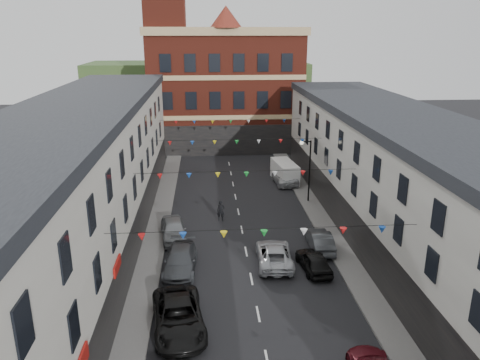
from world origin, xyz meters
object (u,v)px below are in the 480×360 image
object	(u,v)px
car_left_e	(174,230)
car_right_e	(320,240)
car_left_d	(180,261)
car_right_f	(285,178)
pedestrian	(221,211)
moving_car	(274,254)
street_lamp	(307,163)
white_van	(285,172)
car_right_d	(314,261)
car_left_c	(178,316)

from	to	relation	value
car_left_e	car_right_e	size ratio (longest dim) A/B	1.08
car_left_d	car_right_f	size ratio (longest dim) A/B	1.11
pedestrian	car_right_f	bearing A→B (deg)	56.90
car_left_d	car_right_f	distance (m)	20.89
car_right_e	car_left_e	bearing A→B (deg)	-11.84
car_left_d	car_left_e	size ratio (longest dim) A/B	1.11
car_right_f	moving_car	bearing A→B (deg)	74.43
street_lamp	white_van	bearing A→B (deg)	98.39
car_right_f	white_van	bearing A→B (deg)	-101.38
car_right_f	white_van	xyz separation A→B (m)	(0.10, 0.75, 0.43)
street_lamp	car_right_d	size ratio (longest dim) A/B	1.48
car_right_d	car_right_f	bearing A→B (deg)	-99.76
car_left_e	car_right_e	world-z (taller)	car_left_e
car_right_e	moving_car	bearing A→B (deg)	29.77
car_left_d	car_right_d	world-z (taller)	car_left_d
street_lamp	car_left_e	distance (m)	14.41
street_lamp	moving_car	distance (m)	13.27
street_lamp	car_right_d	bearing A→B (deg)	-99.64
car_left_e	moving_car	bearing A→B (deg)	-40.38
car_left_e	pedestrian	bearing A→B (deg)	34.59
car_left_e	white_van	xyz separation A→B (m)	(11.04, 13.81, 0.29)
car_right_d	car_right_e	world-z (taller)	car_right_e
car_left_d	car_left_c	bearing A→B (deg)	-85.36
street_lamp	moving_car	bearing A→B (deg)	-111.64
street_lamp	car_right_f	bearing A→B (deg)	100.45
street_lamp	moving_car	world-z (taller)	street_lamp
car_right_f	car_right_d	bearing A→B (deg)	82.67
moving_car	white_van	size ratio (longest dim) A/B	1.05
street_lamp	moving_car	xyz separation A→B (m)	(-4.75, -11.97, -3.19)
car_right_d	car_left_e	bearing A→B (deg)	-36.74
car_left_d	car_right_d	distance (m)	9.02
car_left_d	car_right_e	xyz separation A→B (m)	(10.18, 2.55, -0.04)
car_right_e	car_right_f	world-z (taller)	car_right_e
car_left_d	car_right_d	size ratio (longest dim) A/B	1.28
white_van	car_right_f	bearing A→B (deg)	-104.92
street_lamp	car_right_e	world-z (taller)	street_lamp
car_left_d	pedestrian	world-z (taller)	pedestrian
car_left_d	pedestrian	distance (m)	9.18
car_right_d	moving_car	xyz separation A→B (m)	(-2.52, 1.16, 0.02)
moving_car	street_lamp	bearing A→B (deg)	-108.92
car_left_e	car_left_c	bearing A→B (deg)	-93.22
car_left_e	car_right_d	size ratio (longest dim) A/B	1.15
moving_car	white_van	world-z (taller)	white_van
car_left_c	car_right_d	distance (m)	10.63
car_right_e	pedestrian	distance (m)	9.40
street_lamp	car_left_e	xyz separation A→B (m)	(-11.99, -7.37, -3.11)
car_left_e	car_right_e	xyz separation A→B (m)	(10.94, -2.63, -0.08)
car_right_f	moving_car	distance (m)	18.05
moving_car	car_right_e	bearing A→B (deg)	-149.20
car_left_d	white_van	size ratio (longest dim) A/B	1.06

